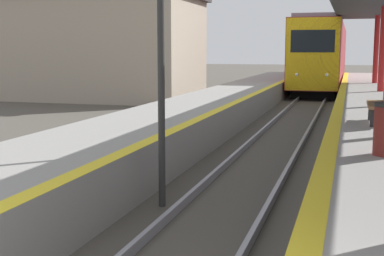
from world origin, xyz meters
TOP-DOWN VIEW (x-y plane):
  - train at (0.00, 37.55)m, footprint 2.81×23.46m
  - signal_near at (-1.09, 5.78)m, footprint 0.36×0.31m
  - bench at (2.66, 10.47)m, footprint 0.44×1.61m
  - station_building at (-11.53, 24.60)m, footprint 11.22×6.75m

SIDE VIEW (x-z plane):
  - bench at x=2.66m, z-range 1.01..1.93m
  - train at x=0.00m, z-range 0.04..4.68m
  - station_building at x=-11.53m, z-range 0.01..5.72m
  - signal_near at x=-1.09m, z-range 0.94..5.74m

